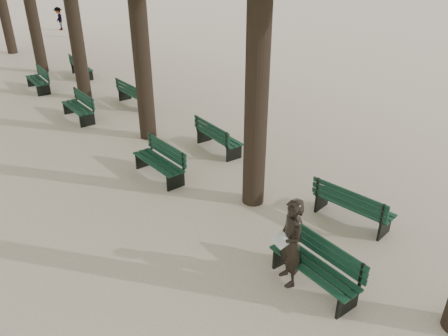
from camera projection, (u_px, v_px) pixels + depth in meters
ground at (304, 299)px, 7.70m from camera, size 120.00×120.00×0.00m
bench_left_0 at (313, 275)px, 7.87m from camera, size 0.64×1.82×0.92m
bench_left_1 at (159, 168)px, 11.55m from camera, size 0.59×1.81×0.92m
bench_left_2 at (78, 112)px, 15.28m from camera, size 0.61×1.81×0.92m
bench_left_3 at (38, 84)px, 18.22m from camera, size 0.68×1.83×0.92m
bench_right_0 at (352, 211)px, 9.71m from camera, size 0.79×1.86×0.92m
bench_right_1 at (219, 142)px, 13.03m from camera, size 0.69×1.83×0.92m
bench_right_2 at (134, 98)px, 16.62m from camera, size 0.57×1.80×0.92m
bench_right_3 at (82, 71)px, 20.07m from camera, size 0.76×1.85×0.92m
man_with_map at (291, 243)px, 7.72m from camera, size 0.73×0.78×1.75m
pedestrian_c at (77, 25)px, 27.89m from camera, size 0.38×0.93×1.55m
pedestrian_b at (59, 19)px, 30.25m from camera, size 0.43×1.02×1.53m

